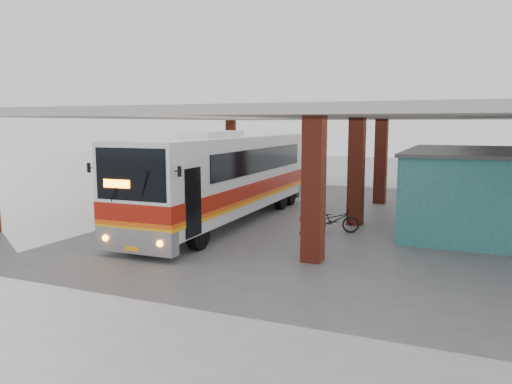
{
  "coord_description": "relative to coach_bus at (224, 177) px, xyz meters",
  "views": [
    {
      "loc": [
        7.19,
        -17.11,
        4.12
      ],
      "look_at": [
        -0.14,
        0.0,
        1.55
      ],
      "focal_mm": 35.0,
      "sensor_mm": 36.0,
      "label": 1
    }
  ],
  "objects": [
    {
      "name": "red_chair",
      "position": [
        7.14,
        7.12,
        -1.53
      ],
      "size": [
        0.46,
        0.46,
        0.81
      ],
      "rotation": [
        0.0,
        0.0,
        -0.1
      ],
      "color": "red",
      "rests_on": "ground"
    },
    {
      "name": "shop_building",
      "position": [
        9.65,
        2.65,
        -0.33
      ],
      "size": [
        5.2,
        8.2,
        3.11
      ],
      "color": "#2A676B",
      "rests_on": "ground"
    },
    {
      "name": "pedestrian",
      "position": [
        4.48,
        -2.9,
        -1.15
      ],
      "size": [
        0.65,
        0.63,
        1.5
      ],
      "primitive_type": "imported",
      "rotation": [
        0.0,
        0.0,
        3.84
      ],
      "color": "#B73216",
      "rests_on": "ground"
    },
    {
      "name": "motorcycle",
      "position": [
        4.76,
        -0.23,
        -1.4
      ],
      "size": [
        2.0,
        1.31,
        0.99
      ],
      "primitive_type": "imported",
      "rotation": [
        0.0,
        0.0,
        1.95
      ],
      "color": "black",
      "rests_on": "ground"
    },
    {
      "name": "ground",
      "position": [
        2.15,
        -1.35,
        -1.9
      ],
      "size": [
        90.0,
        90.0,
        0.0
      ],
      "primitive_type": "plane",
      "color": "#515154",
      "rests_on": "ground"
    },
    {
      "name": "brick_columns",
      "position": [
        3.58,
        3.65,
        0.28
      ],
      "size": [
        20.1,
        21.6,
        4.35
      ],
      "color": "maroon",
      "rests_on": "ground"
    },
    {
      "name": "coach_bus",
      "position": [
        0.0,
        0.0,
        0.0
      ],
      "size": [
        3.07,
        13.18,
        3.82
      ],
      "rotation": [
        0.0,
        0.0,
        0.02
      ],
      "color": "white",
      "rests_on": "ground"
    },
    {
      "name": "canopy_roof",
      "position": [
        2.65,
        5.15,
        2.6
      ],
      "size": [
        21.0,
        23.0,
        0.3
      ],
      "primitive_type": "cube",
      "color": "beige",
      "rests_on": "brick_columns"
    }
  ]
}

